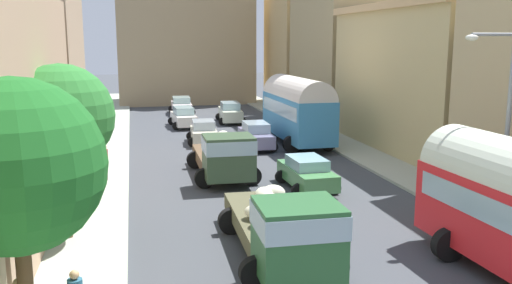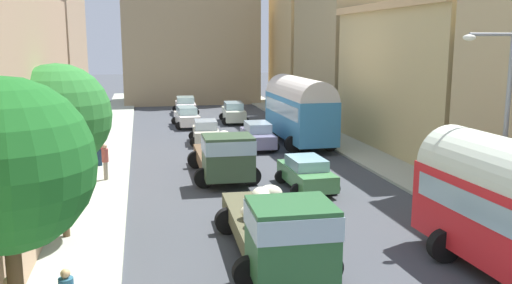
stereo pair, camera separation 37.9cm
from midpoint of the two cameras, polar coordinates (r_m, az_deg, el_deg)
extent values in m
plane|color=#404449|center=(35.38, -3.59, -0.20)|extent=(154.00, 154.00, 0.00)
cube|color=#A7AF9B|center=(34.98, -15.40, -0.57)|extent=(2.50, 70.00, 0.14)
cube|color=#A6AC99|center=(37.18, 7.50, 0.36)|extent=(2.50, 70.00, 0.14)
cube|color=tan|center=(32.26, -22.59, 6.77)|extent=(4.85, 9.19, 9.81)
cube|color=tan|center=(34.39, 16.46, 6.05)|extent=(5.45, 14.19, 8.29)
cube|color=tan|center=(34.36, 16.85, 13.32)|extent=(5.99, 14.19, 0.44)
cube|color=tan|center=(46.37, 8.35, 10.60)|extent=(5.18, 11.03, 13.44)
cube|color=tan|center=(56.81, 4.14, 9.74)|extent=(4.89, 9.10, 11.64)
cube|color=tan|center=(59.72, -7.59, 10.55)|extent=(13.95, 7.29, 13.38)
cube|color=tan|center=(57.71, -12.44, 13.01)|extent=(2.25, 2.25, 18.63)
cube|color=tan|center=(58.63, -2.60, 13.20)|extent=(2.25, 2.25, 18.63)
cylinder|color=black|center=(17.72, 18.77, -10.09)|extent=(1.00, 0.35, 1.00)
cylinder|color=black|center=(19.01, 24.46, -9.08)|extent=(1.00, 0.35, 1.00)
cube|color=#3A87BC|center=(35.08, 3.99, 2.67)|extent=(2.56, 8.20, 2.59)
cylinder|color=silver|center=(34.93, 4.01, 4.78)|extent=(2.51, 8.04, 2.39)
cube|color=#99B7C6|center=(35.01, 4.00, 3.60)|extent=(2.60, 7.55, 0.83)
cylinder|color=black|center=(37.36, 1.10, 1.17)|extent=(1.00, 0.35, 1.00)
cylinder|color=black|center=(38.01, 4.48, 1.30)|extent=(1.00, 0.35, 1.00)
cylinder|color=black|center=(32.56, 3.35, -0.24)|extent=(1.00, 0.35, 1.00)
cylinder|color=black|center=(33.30, 7.17, -0.06)|extent=(1.00, 0.35, 1.00)
cube|color=#295C31|center=(14.66, 3.62, -10.03)|extent=(2.21, 2.05, 1.96)
cube|color=#99B7C6|center=(14.48, 3.64, -7.99)|extent=(2.26, 2.13, 0.63)
cube|color=brown|center=(18.22, 0.65, -8.19)|extent=(2.30, 5.32, 0.55)
ellipsoid|color=beige|center=(19.12, 0.26, -5.54)|extent=(0.94, 1.04, 0.56)
ellipsoid|color=beige|center=(17.42, -0.24, -7.28)|extent=(1.19, 1.08, 0.49)
ellipsoid|color=silver|center=(19.37, 1.28, -5.31)|extent=(1.03, 0.93, 0.58)
ellipsoid|color=beige|center=(16.80, 0.64, -6.27)|extent=(0.96, 0.97, 0.60)
ellipsoid|color=silver|center=(16.90, 2.38, -6.34)|extent=(1.06, 1.12, 0.56)
cylinder|color=black|center=(15.56, 7.26, -12.73)|extent=(0.90, 0.31, 0.90)
cylinder|color=black|center=(15.06, -0.79, -13.47)|extent=(0.90, 0.31, 0.90)
cylinder|color=black|center=(19.47, 3.18, -7.82)|extent=(0.90, 0.32, 0.90)
cylinder|color=black|center=(19.07, -3.19, -8.22)|extent=(0.90, 0.32, 0.90)
cube|color=#354D32|center=(24.62, -3.31, -1.57)|extent=(2.20, 1.97, 1.94)
cube|color=#99B7C6|center=(24.51, -3.32, -0.33)|extent=(2.24, 2.05, 0.62)
cube|color=brown|center=(27.96, -4.33, -1.58)|extent=(2.23, 4.66, 0.55)
ellipsoid|color=beige|center=(26.60, -4.73, -0.99)|extent=(1.12, 1.00, 0.55)
ellipsoid|color=silver|center=(26.63, -3.83, -1.00)|extent=(0.75, 0.58, 0.52)
ellipsoid|color=beige|center=(27.46, -3.62, -0.61)|extent=(1.11, 1.10, 0.56)
ellipsoid|color=beige|center=(27.87, -3.69, 0.33)|extent=(1.18, 1.09, 0.54)
ellipsoid|color=silver|center=(29.28, -3.83, 0.71)|extent=(0.95, 0.98, 0.49)
cylinder|color=black|center=(25.20, -0.89, -3.54)|extent=(0.90, 0.31, 0.90)
cylinder|color=black|center=(24.88, -5.83, -3.77)|extent=(0.90, 0.31, 0.90)
cylinder|color=black|center=(28.98, -2.41, -1.68)|extent=(0.90, 0.31, 0.90)
cylinder|color=black|center=(28.71, -6.70, -1.86)|extent=(0.90, 0.31, 0.90)
cube|color=beige|center=(35.56, -5.77, 0.83)|extent=(1.78, 3.72, 0.69)
cube|color=#A3B4C0|center=(35.46, -5.79, 1.81)|extent=(1.49, 1.97, 0.55)
cylinder|color=black|center=(34.57, -4.34, 0.04)|extent=(0.60, 0.21, 0.60)
cylinder|color=black|center=(34.47, -6.94, -0.04)|extent=(0.60, 0.21, 0.60)
cylinder|color=black|center=(36.78, -4.65, 0.67)|extent=(0.60, 0.21, 0.60)
cylinder|color=black|center=(36.68, -7.10, 0.60)|extent=(0.60, 0.21, 0.60)
cube|color=silver|center=(42.54, -7.79, 2.41)|extent=(1.75, 4.37, 0.74)
cube|color=#9EC3C7|center=(42.45, -7.81, 3.27)|extent=(1.46, 2.30, 0.55)
cylinder|color=black|center=(41.40, -6.48, 1.74)|extent=(0.60, 0.21, 0.60)
cylinder|color=black|center=(41.18, -8.55, 1.65)|extent=(0.60, 0.21, 0.60)
cylinder|color=black|center=(44.00, -7.06, 2.25)|extent=(0.60, 0.21, 0.60)
cylinder|color=black|center=(43.79, -9.01, 2.16)|extent=(0.60, 0.21, 0.60)
cube|color=silver|center=(50.26, -7.97, 3.65)|extent=(1.86, 4.33, 0.74)
cube|color=#9ABFBA|center=(50.19, -7.99, 4.36)|extent=(1.58, 2.27, 0.53)
cylinder|color=black|center=(49.04, -6.89, 3.10)|extent=(0.60, 0.21, 0.60)
cylinder|color=black|center=(48.96, -8.89, 3.04)|extent=(0.60, 0.21, 0.60)
cylinder|color=black|center=(51.66, -7.09, 3.47)|extent=(0.60, 0.21, 0.60)
cylinder|color=black|center=(51.59, -8.99, 3.41)|extent=(0.60, 0.21, 0.60)
cube|color=#4A8A4D|center=(24.68, 4.86, -3.47)|extent=(1.73, 4.03, 0.70)
cube|color=#8DBBC8|center=(24.54, 4.88, -2.14)|extent=(1.48, 2.11, 0.47)
cylinder|color=black|center=(25.65, 2.24, -3.63)|extent=(0.60, 0.21, 0.60)
cylinder|color=black|center=(26.15, 5.64, -3.41)|extent=(0.60, 0.21, 0.60)
cylinder|color=black|center=(23.38, 3.97, -5.06)|extent=(0.60, 0.21, 0.60)
cylinder|color=black|center=(23.92, 7.66, -4.77)|extent=(0.60, 0.21, 0.60)
cube|color=gray|center=(33.87, -0.33, 0.46)|extent=(1.68, 4.34, 0.76)
cube|color=#98B1C0|center=(33.76, -0.33, 1.57)|extent=(1.44, 2.27, 0.57)
cylinder|color=black|center=(35.09, -1.99, 0.22)|extent=(0.60, 0.21, 0.60)
cylinder|color=black|center=(35.37, 0.51, 0.31)|extent=(0.60, 0.21, 0.60)
cylinder|color=black|center=(32.51, -1.24, -0.60)|extent=(0.60, 0.21, 0.60)
cylinder|color=black|center=(32.81, 1.45, -0.50)|extent=(0.60, 0.21, 0.60)
cube|color=beige|center=(44.47, -2.94, 2.91)|extent=(1.85, 4.44, 0.84)
cube|color=#9DC1CD|center=(44.39, -2.95, 3.80)|extent=(1.53, 2.34, 0.55)
cylinder|color=black|center=(45.78, -4.10, 2.62)|extent=(0.60, 0.21, 0.60)
cylinder|color=black|center=(45.94, -2.14, 2.67)|extent=(0.60, 0.21, 0.60)
cylinder|color=black|center=(43.12, -3.78, 2.14)|extent=(0.60, 0.21, 0.60)
cylinder|color=black|center=(43.29, -1.70, 2.19)|extent=(0.60, 0.21, 0.60)
sphere|color=tan|center=(12.55, -24.34, -13.23)|extent=(0.20, 0.20, 0.20)
sphere|color=tan|center=(12.86, -19.20, -12.90)|extent=(0.21, 0.21, 0.21)
cylinder|color=gray|center=(26.67, -15.73, -3.99)|extent=(0.17, 0.17, 0.14)
cylinder|color=gray|center=(26.56, -15.78, -2.95)|extent=(0.22, 0.22, 0.85)
cylinder|color=brown|center=(26.40, -15.86, -1.39)|extent=(0.34, 0.34, 0.63)
sphere|color=tan|center=(26.32, -15.91, -0.49)|extent=(0.22, 0.22, 0.22)
cylinder|color=#172B40|center=(29.70, -16.39, -2.56)|extent=(0.22, 0.22, 0.14)
cylinder|color=#172B40|center=(29.59, -16.44, -1.57)|extent=(0.29, 0.29, 0.90)
cylinder|color=#A23B3E|center=(29.45, -16.51, -0.20)|extent=(0.45, 0.45, 0.54)
sphere|color=tan|center=(29.39, -16.55, 0.52)|extent=(0.22, 0.22, 0.22)
cylinder|color=gray|center=(20.05, 24.15, 0.58)|extent=(0.16, 0.16, 6.86)
cylinder|color=gray|center=(19.34, 22.99, 10.26)|extent=(1.58, 0.11, 0.11)
ellipsoid|color=silver|center=(18.89, 20.99, 10.11)|extent=(0.44, 0.28, 0.20)
sphere|color=#1D6323|center=(11.54, -24.58, -2.30)|extent=(3.46, 3.46, 3.46)
cylinder|color=brown|center=(19.15, -19.61, -5.55)|extent=(0.24, 0.24, 2.94)
sphere|color=#2D7931|center=(18.61, -20.12, 2.54)|extent=(3.35, 3.35, 3.35)
camera|label=1|loc=(0.19, -90.42, -0.08)|focal=38.47mm
camera|label=2|loc=(0.19, 89.58, 0.08)|focal=38.47mm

